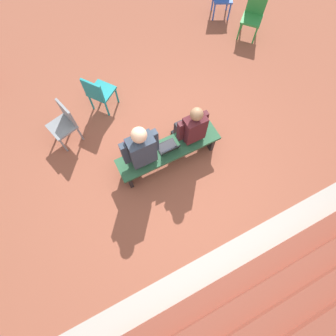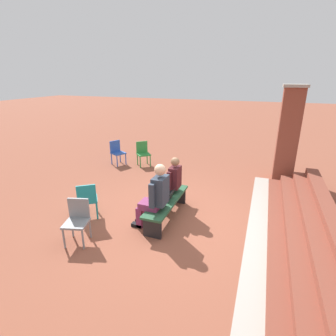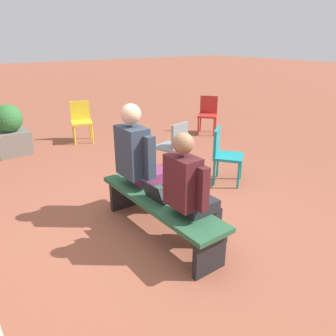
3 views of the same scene
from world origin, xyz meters
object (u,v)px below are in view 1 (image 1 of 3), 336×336
person_student (191,128)px  person_adult (140,148)px  plastic_chair_near_bench_left (98,92)px  plastic_chair_by_pillar (64,122)px  plastic_chair_far_right (253,14)px  laptop (168,148)px  bench (169,151)px

person_student → person_adult: person_adult is taller
plastic_chair_near_bench_left → plastic_chair_by_pillar: (0.76, 0.35, 0.00)m
person_student → plastic_chair_near_bench_left: 1.89m
person_adult → plastic_chair_by_pillar: 1.53m
plastic_chair_far_right → plastic_chair_near_bench_left: size_ratio=1.00×
laptop → plastic_chair_far_right: (-3.13, -2.08, -0.02)m
person_student → plastic_chair_far_right: 3.37m
person_adult → plastic_chair_by_pillar: person_adult is taller
person_adult → plastic_chair_near_bench_left: person_adult is taller
plastic_chair_near_bench_left → plastic_chair_far_right: bearing=-173.1°
person_adult → laptop: bearing=169.7°
bench → person_adult: person_adult is taller
plastic_chair_far_right → person_student: bearing=36.7°
person_student → person_adult: 0.90m
laptop → plastic_chair_near_bench_left: (0.61, -1.63, -0.02)m
person_student → laptop: bearing=9.8°
person_adult → plastic_chair_far_right: bearing=-150.9°
laptop → plastic_chair_by_pillar: plastic_chair_by_pillar is taller
bench → person_adult: bearing=-8.7°
bench → person_student: size_ratio=1.39×
person_student → plastic_chair_far_right: bearing=-143.3°
person_adult → plastic_chair_far_right: person_adult is taller
laptop → plastic_chair_near_bench_left: size_ratio=0.38×
bench → plastic_chair_near_bench_left: (0.62, -1.62, 0.13)m
person_student → bench: bearing=8.4°
person_adult → plastic_chair_near_bench_left: bearing=-84.4°
bench → person_student: bearing=-171.6°
person_student → plastic_chair_near_bench_left: person_student is taller
person_student → plastic_chair_by_pillar: (1.82, -1.21, -0.22)m
plastic_chair_near_bench_left → person_adult: bearing=95.6°
laptop → plastic_chair_near_bench_left: 1.74m
person_student → plastic_chair_far_right: size_ratio=1.54×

